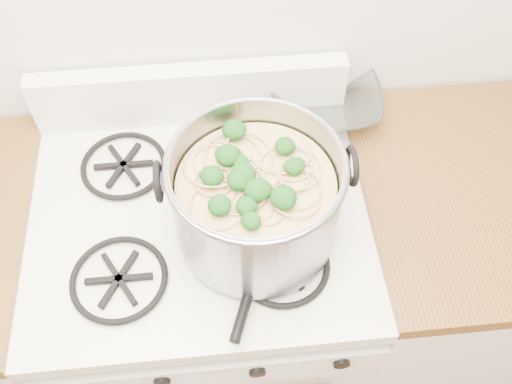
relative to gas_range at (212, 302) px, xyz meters
name	(u,v)px	position (x,y,z in m)	size (l,w,h in m)	color
gas_range	(212,302)	(0.00, 0.00, 0.00)	(0.76, 0.66, 0.92)	white
counter_left	(33,314)	(-0.51, 0.00, 0.02)	(0.25, 0.65, 0.92)	silver
counter_right	(506,270)	(0.88, 0.00, 0.02)	(1.00, 0.65, 0.92)	silver
stock_pot	(256,200)	(0.12, -0.06, 0.59)	(0.38, 0.35, 0.24)	gray
spatula	(267,230)	(0.15, -0.07, 0.50)	(0.29, 0.31, 0.02)	black
glass_bowl	(324,104)	(0.33, 0.28, 0.50)	(0.11, 0.11, 0.03)	white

